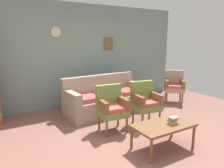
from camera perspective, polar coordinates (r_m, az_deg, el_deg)
ground_plane at (r=3.90m, az=6.68°, el=-15.15°), size 7.68×7.68×0.00m
wall_back_with_decor at (r=5.80m, az=-9.01°, el=7.65°), size 6.40×0.09×2.70m
floral_couch at (r=5.21m, az=-1.80°, el=-4.16°), size 2.06×0.95×0.90m
armchair_by_doorway at (r=4.12m, az=-0.09°, el=-6.01°), size 0.57×0.54×0.90m
armchair_near_couch_end at (r=4.53m, az=8.97°, el=-4.52°), size 0.57×0.54×0.90m
wingback_chair_by_fireplace at (r=6.28m, az=16.44°, el=-0.25°), size 0.71×0.71×0.90m
coffee_table at (r=3.60m, az=13.71°, el=-11.17°), size 1.00×0.56×0.42m
book_stack_on_table at (r=3.62m, az=16.16°, el=-9.48°), size 0.16×0.12×0.12m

